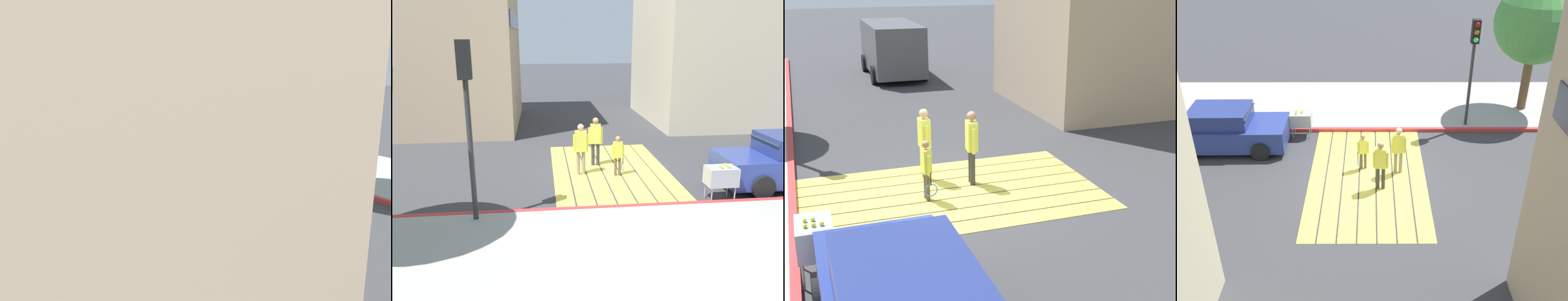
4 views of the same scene
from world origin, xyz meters
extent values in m
plane|color=#38383A|center=(0.00, 0.00, 0.00)|extent=(120.00, 120.00, 0.00)
cube|color=#EAD64C|center=(0.00, -1.65, 0.01)|extent=(6.40, 0.50, 0.01)
cube|color=#EAD64C|center=(0.00, -1.10, 0.01)|extent=(6.40, 0.50, 0.01)
cube|color=#EAD64C|center=(0.00, -0.55, 0.01)|extent=(6.40, 0.50, 0.01)
cube|color=#EAD64C|center=(0.00, 0.00, 0.01)|extent=(6.40, 0.50, 0.01)
cube|color=#EAD64C|center=(0.00, 0.55, 0.01)|extent=(6.40, 0.50, 0.01)
cube|color=#EAD64C|center=(0.00, 1.10, 0.01)|extent=(6.40, 0.50, 0.01)
cube|color=#EAD64C|center=(0.00, 1.65, 0.01)|extent=(6.40, 0.50, 0.01)
cube|color=#9E9B93|center=(-5.60, 0.00, 0.06)|extent=(4.80, 40.00, 0.12)
cube|color=#BC3333|center=(-3.25, 0.00, 0.07)|extent=(0.16, 40.00, 0.13)
cube|color=navy|center=(-2.00, -5.07, 0.59)|extent=(1.86, 4.32, 0.80)
cube|color=navy|center=(-2.00, -5.22, 1.27)|extent=(1.56, 2.08, 0.60)
cube|color=#1E2833|center=(-2.01, -4.30, 1.21)|extent=(1.48, 0.35, 0.49)
cylinder|color=black|center=(-1.14, -3.73, 0.33)|extent=(0.23, 0.66, 0.66)
cylinder|color=black|center=(-2.90, -3.75, 0.33)|extent=(0.23, 0.66, 0.66)
cylinder|color=black|center=(-1.10, -6.39, 0.33)|extent=(0.23, 0.66, 0.66)
cylinder|color=black|center=(-2.86, -6.42, 0.33)|extent=(0.23, 0.66, 0.66)
cylinder|color=#2D2D2D|center=(-3.60, 3.85, 1.70)|extent=(0.12, 0.12, 3.40)
cube|color=black|center=(-3.60, 3.85, 3.82)|extent=(0.28, 0.28, 0.84)
sphere|color=maroon|center=(-3.44, 3.85, 4.10)|extent=(0.18, 0.18, 0.18)
sphere|color=#956310|center=(-3.44, 3.85, 3.83)|extent=(0.18, 0.18, 0.18)
sphere|color=#35FF59|center=(-3.44, 3.85, 3.56)|extent=(0.18, 0.18, 0.18)
cylinder|color=brown|center=(-5.13, 6.48, 1.30)|extent=(0.36, 0.36, 2.60)
sphere|color=#478C42|center=(-5.13, 6.48, 3.72)|extent=(3.20, 3.20, 3.20)
sphere|color=#478C42|center=(-4.53, 6.18, 3.32)|extent=(1.92, 1.92, 1.92)
cube|color=#99999E|center=(-2.90, -2.53, 0.70)|extent=(0.56, 0.80, 0.50)
cylinder|color=#99999E|center=(-2.68, -2.21, 0.23)|extent=(0.04, 0.04, 0.45)
cylinder|color=#99999E|center=(-3.12, -2.21, 0.23)|extent=(0.04, 0.04, 0.45)
cylinder|color=#99999E|center=(-2.68, -2.85, 0.23)|extent=(0.04, 0.04, 0.45)
cylinder|color=#99999E|center=(-3.12, -2.85, 0.23)|extent=(0.04, 0.04, 0.45)
sphere|color=#CCE033|center=(-3.02, -2.68, 0.98)|extent=(0.07, 0.07, 0.07)
sphere|color=#CCE033|center=(-2.90, -2.68, 0.98)|extent=(0.07, 0.07, 0.07)
sphere|color=#CCE033|center=(-2.78, -2.68, 0.98)|extent=(0.07, 0.07, 0.07)
sphere|color=#CCE033|center=(-3.02, -2.48, 0.98)|extent=(0.07, 0.07, 0.07)
sphere|color=#CCE033|center=(-2.90, -2.48, 0.98)|extent=(0.07, 0.07, 0.07)
cylinder|color=#333338|center=(0.62, 0.50, 0.40)|extent=(0.12, 0.12, 0.80)
cylinder|color=#333338|center=(0.61, 0.33, 0.40)|extent=(0.12, 0.12, 0.80)
cube|color=#D8D84C|center=(0.62, 0.41, 1.13)|extent=(0.25, 0.37, 0.66)
sphere|color=#9E7051|center=(0.62, 0.41, 1.58)|extent=(0.21, 0.21, 0.21)
cylinder|color=#D8D84C|center=(0.63, 0.62, 1.06)|extent=(0.09, 0.09, 0.56)
cylinder|color=#D8D84C|center=(0.60, 0.21, 1.06)|extent=(0.09, 0.09, 0.56)
cylinder|color=gray|center=(-0.32, 1.10, 0.40)|extent=(0.12, 0.12, 0.79)
cylinder|color=gray|center=(-0.31, 0.92, 0.40)|extent=(0.12, 0.12, 0.79)
cube|color=#D8D84C|center=(-0.31, 1.01, 1.12)|extent=(0.23, 0.36, 0.66)
sphere|color=tan|center=(-0.31, 1.01, 1.57)|extent=(0.20, 0.20, 0.20)
cylinder|color=#D8D84C|center=(-0.32, 1.21, 1.05)|extent=(0.09, 0.09, 0.56)
cylinder|color=#D8D84C|center=(-0.30, 0.81, 1.05)|extent=(0.09, 0.09, 0.56)
cylinder|color=brown|center=(-0.56, -0.08, 0.31)|extent=(0.09, 0.09, 0.61)
cylinder|color=brown|center=(-0.55, -0.21, 0.31)|extent=(0.09, 0.09, 0.61)
cube|color=#D8D84C|center=(-0.56, -0.14, 0.87)|extent=(0.19, 0.28, 0.51)
sphere|color=#9E7051|center=(-0.56, -0.14, 1.22)|extent=(0.16, 0.16, 0.16)
cylinder|color=#D8D84C|center=(-0.57, 0.02, 0.82)|extent=(0.07, 0.07, 0.43)
cylinder|color=#D8D84C|center=(-0.54, -0.31, 0.82)|extent=(0.07, 0.07, 0.43)
cylinder|color=black|center=(-0.51, -0.33, 0.52)|extent=(0.03, 0.03, 0.28)
torus|color=blue|center=(-0.51, -0.33, 0.28)|extent=(0.29, 0.05, 0.28)
camera|label=1|loc=(6.68, 10.80, 3.78)|focal=36.11mm
camera|label=2|loc=(-12.72, 2.22, 4.25)|focal=37.24mm
camera|label=3|loc=(-2.92, -10.43, 4.63)|focal=49.74mm
camera|label=4|loc=(12.44, 0.14, 8.36)|focal=41.76mm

